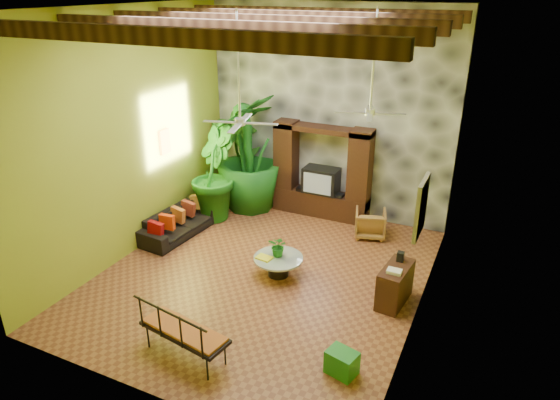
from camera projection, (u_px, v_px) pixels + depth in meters
The scene contains 23 objects.
ground at pixel (264, 274), 9.97m from camera, with size 7.00×7.00×0.00m, color brown.
ceiling at pixel (260, 7), 7.96m from camera, with size 6.00×7.00×0.02m, color silver.
back_wall at pixel (329, 113), 11.86m from camera, with size 6.00×0.02×5.00m, color #949E24.
left_wall at pixel (131, 136), 10.14m from camera, with size 0.02×7.00×5.00m, color #949E24.
right_wall at pixel (433, 182), 7.79m from camera, with size 0.02×7.00×5.00m, color #949E24.
stone_accent_wall at pixel (328, 114), 11.81m from camera, with size 5.98×0.10×4.98m, color #323439.
ceiling_beams at pixel (260, 22), 8.05m from camera, with size 5.95×5.36×0.22m.
entertainment_center at pixel (321, 178), 12.18m from camera, with size 2.40×0.55×2.30m.
ceiling_fan_front at pixel (240, 110), 8.35m from camera, with size 1.28×1.28×1.86m.
ceiling_fan_back at pixel (371, 101), 8.97m from camera, with size 1.28×1.28×1.86m.
wall_art_mask at pixel (165, 142), 11.11m from camera, with size 0.06×0.32×0.55m, color yellow.
wall_art_painting at pixel (421, 207), 7.39m from camera, with size 0.06×0.70×0.90m, color #254C88.
sofa at pixel (179, 223), 11.44m from camera, with size 1.98×0.77×0.58m, color black.
wicker_armchair at pixel (370, 223), 11.37m from camera, with size 0.67×0.69×0.63m, color olive.
tall_plant_a at pixel (238, 156), 13.01m from camera, with size 1.26×0.86×2.40m, color #28661A.
tall_plant_b at pixel (212, 173), 11.99m from camera, with size 1.26×1.02×2.29m, color #1B671B.
tall_plant_c at pixel (249, 153), 12.38m from camera, with size 1.65×1.65×2.94m, color #185D19.
coffee_table at pixel (278, 264), 9.86m from camera, with size 0.98×0.98×0.40m.
centerpiece_plant at pixel (279, 246), 9.77m from camera, with size 0.38×0.33×0.42m, color #1C6B1E.
yellow_tray at pixel (264, 258), 9.75m from camera, with size 0.30×0.22×0.03m, color yellow.
iron_bench at pixel (181, 330), 7.53m from camera, with size 1.55×0.78×0.57m.
side_console at pixel (395, 285), 8.98m from camera, with size 0.41×0.91×0.73m, color #3C2713.
green_bin at pixel (342, 363), 7.39m from camera, with size 0.44×0.33×0.38m, color #207835.
Camera 1 is at (3.93, -7.58, 5.37)m, focal length 32.00 mm.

